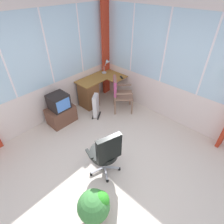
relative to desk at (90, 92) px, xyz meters
name	(u,v)px	position (x,y,z in m)	size (l,w,h in m)	color
ground	(110,175)	(-1.26, -1.95, -0.43)	(5.42, 5.47, 0.06)	beige
north_window_panel	(31,72)	(-1.26, 0.32, 0.92)	(4.42, 0.07, 2.64)	silver
east_window_panel	(182,70)	(0.98, -1.95, 0.92)	(0.07, 4.47, 2.64)	silver
curtain_corner	(106,51)	(0.85, 0.19, 0.87)	(0.29, 0.07, 2.54)	#B6321D
desk	(90,92)	(0.00, 0.00, 0.00)	(1.22, 0.82, 0.73)	olive
desk_lamp	(107,64)	(0.71, 0.03, 0.58)	(0.23, 0.20, 0.38)	#B2B7BC
tv_remote	(121,77)	(0.73, -0.49, 0.35)	(0.04, 0.15, 0.02)	black
wooden_armchair	(118,91)	(0.35, -0.72, 0.19)	(0.68, 0.68, 0.93)	#86634E
office_chair	(106,152)	(-1.27, -1.86, 0.16)	(0.63, 0.59, 0.99)	#B7B7BF
tv_on_stand	(60,110)	(-0.99, -0.04, -0.05)	(0.64, 0.44, 0.78)	brown
space_heater	(96,105)	(-0.23, -0.48, -0.08)	(0.36, 0.31, 0.63)	silver
potted_plant	(95,206)	(-1.95, -2.29, -0.08)	(0.47, 0.47, 0.56)	#94513A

